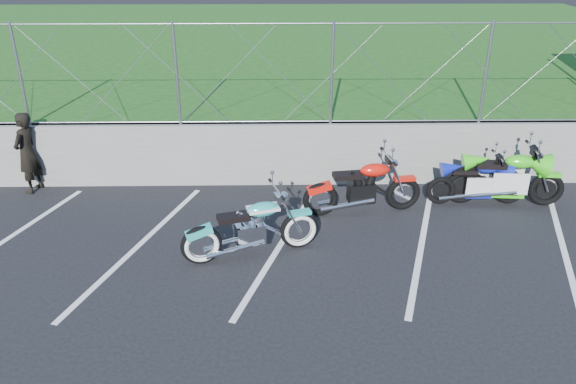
{
  "coord_description": "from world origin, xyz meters",
  "views": [
    {
      "loc": [
        -0.04,
        -7.28,
        4.83
      ],
      "look_at": [
        0.11,
        1.3,
        0.81
      ],
      "focal_mm": 35.0,
      "sensor_mm": 36.0,
      "label": 1
    }
  ],
  "objects_px": {
    "person_standing": "(27,153)",
    "sportbike_green": "(507,180)",
    "cruiser_turquoise": "(253,230)",
    "naked_orange": "(364,189)",
    "sportbike_blue": "(478,184)"
  },
  "relations": [
    {
      "from": "sportbike_green",
      "to": "person_standing",
      "type": "height_order",
      "value": "person_standing"
    },
    {
      "from": "cruiser_turquoise",
      "to": "person_standing",
      "type": "bearing_deg",
      "value": 133.74
    },
    {
      "from": "cruiser_turquoise",
      "to": "person_standing",
      "type": "xyz_separation_m",
      "value": [
        -4.57,
        2.57,
        0.37
      ]
    },
    {
      "from": "sportbike_green",
      "to": "person_standing",
      "type": "distance_m",
      "value": 9.38
    },
    {
      "from": "cruiser_turquoise",
      "to": "sportbike_blue",
      "type": "bearing_deg",
      "value": 6.42
    },
    {
      "from": "sportbike_blue",
      "to": "person_standing",
      "type": "height_order",
      "value": "person_standing"
    },
    {
      "from": "naked_orange",
      "to": "sportbike_blue",
      "type": "height_order",
      "value": "naked_orange"
    },
    {
      "from": "naked_orange",
      "to": "sportbike_green",
      "type": "relative_size",
      "value": 1.0
    },
    {
      "from": "naked_orange",
      "to": "sportbike_green",
      "type": "height_order",
      "value": "sportbike_green"
    },
    {
      "from": "person_standing",
      "to": "sportbike_green",
      "type": "bearing_deg",
      "value": 97.83
    },
    {
      "from": "naked_orange",
      "to": "sportbike_green",
      "type": "bearing_deg",
      "value": -1.82
    },
    {
      "from": "cruiser_turquoise",
      "to": "sportbike_blue",
      "type": "relative_size",
      "value": 1.17
    },
    {
      "from": "cruiser_turquoise",
      "to": "sportbike_green",
      "type": "bearing_deg",
      "value": 3.72
    },
    {
      "from": "cruiser_turquoise",
      "to": "person_standing",
      "type": "relative_size",
      "value": 1.35
    },
    {
      "from": "sportbike_blue",
      "to": "person_standing",
      "type": "relative_size",
      "value": 1.15
    }
  ]
}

